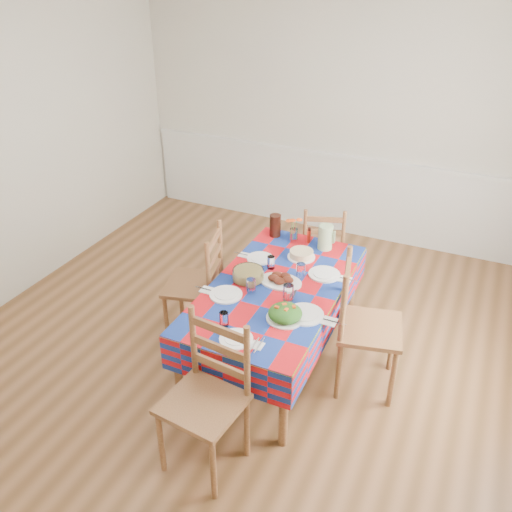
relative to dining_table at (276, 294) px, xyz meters
The scene contains 22 objects.
room 0.82m from the dining_table, 157.41° to the right, with size 4.58×5.08×2.78m.
wainscot 2.38m from the dining_table, 97.44° to the left, with size 4.41×0.06×0.92m.
dining_table is the anchor object (origin of this frame).
setting_near_head 0.66m from the dining_table, 93.03° to the right, with size 0.36×0.24×0.11m.
setting_left_near 0.34m from the dining_table, 135.80° to the right, with size 0.44×0.26×0.12m.
setting_left_far 0.38m from the dining_table, 129.08° to the left, with size 0.40×0.24×0.10m.
setting_right_near 0.36m from the dining_table, 39.05° to the right, with size 0.50×0.29×0.13m.
setting_right_far 0.36m from the dining_table, 48.67° to the left, with size 0.46×0.27×0.12m.
meat_platter 0.12m from the dining_table, 78.19° to the left, with size 0.33×0.24×0.06m.
salad_platter 0.43m from the dining_table, 58.75° to the right, with size 0.26×0.26×0.11m.
pasta_bowl 0.26m from the dining_table, behind, with size 0.24×0.24×0.09m.
cake 0.49m from the dining_table, 87.25° to the left, with size 0.23×0.23×0.06m.
serving_utensils 0.20m from the dining_table, 37.76° to the right, with size 0.13×0.28×0.01m.
flower_vase 0.75m from the dining_table, 101.00° to the left, with size 0.14×0.12×0.22m.
hot_sauce 0.76m from the dining_table, 90.91° to the left, with size 0.03×0.03×0.14m, color #B8200E.
green_pitcher 0.74m from the dining_table, 78.34° to the left, with size 0.12×0.12×0.21m, color #A3C68B.
tea_pitcher 0.83m from the dining_table, 113.35° to the left, with size 0.10×0.10×0.20m, color black.
name_card 0.84m from the dining_table, 88.67° to the right, with size 0.08×0.02×0.02m, color white.
chair_near 1.09m from the dining_table, 89.71° to the right, with size 0.50×0.48×1.03m.
chair_far 1.10m from the dining_table, 89.33° to the left, with size 0.49×0.48×0.89m.
chair_left 0.69m from the dining_table, behind, with size 0.52×0.53×1.01m.
chair_right 0.69m from the dining_table, ahead, with size 0.53×0.55×1.05m.
Camera 1 is at (1.58, -3.01, 2.88)m, focal length 38.00 mm.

